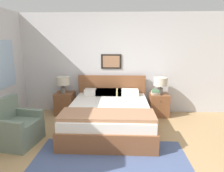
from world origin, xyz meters
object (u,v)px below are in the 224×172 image
table_lamp_by_door (160,83)px  bed (109,115)px  nightstand_by_door (159,105)px  table_lamp_near_window (63,82)px  nightstand_near_window (65,103)px  armchair (16,128)px

table_lamp_by_door → bed: bearing=-146.9°
nightstand_by_door → table_lamp_near_window: (-2.46, -0.03, 0.58)m
table_lamp_near_window → bed: bearing=-33.0°
nightstand_by_door → table_lamp_near_window: table_lamp_near_window is taller
nightstand_near_window → armchair: bearing=-106.1°
table_lamp_near_window → nightstand_by_door: bearing=0.7°
armchair → nightstand_near_window: bearing=172.6°
nightstand_near_window → bed: bearing=-34.3°
armchair → nightstand_by_door: 3.33m
table_lamp_near_window → table_lamp_by_door: size_ratio=1.00×
bed → nightstand_near_window: bearing=145.7°
table_lamp_near_window → table_lamp_by_door: same height
bed → table_lamp_near_window: bearing=147.0°
bed → nightstand_by_door: 1.48m
nightstand_near_window → table_lamp_near_window: table_lamp_near_window is taller
bed → table_lamp_near_window: size_ratio=5.08×
nightstand_near_window → table_lamp_by_door: (2.46, -0.03, 0.58)m
bed → armchair: bearing=-155.1°
table_lamp_near_window → table_lamp_by_door: bearing=0.0°
armchair → nightstand_near_window: armchair is taller
nightstand_near_window → nightstand_by_door: same height
bed → armchair: (-1.69, -0.79, -0.00)m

